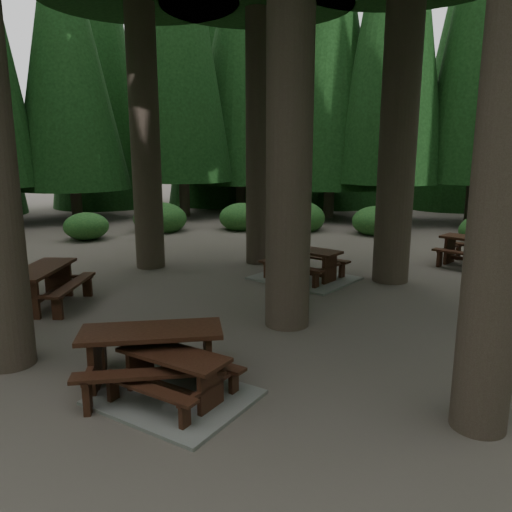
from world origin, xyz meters
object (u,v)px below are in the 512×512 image
(picnic_table_d, at_px, (477,248))
(picnic_table_c, at_px, (304,269))
(picnic_table_b, at_px, (42,281))
(picnic_table_e, at_px, (152,349))
(picnic_table_a, at_px, (174,385))

(picnic_table_d, bearing_deg, picnic_table_c, -121.20)
(picnic_table_b, distance_m, picnic_table_e, 4.77)
(picnic_table_a, distance_m, picnic_table_d, 10.59)
(picnic_table_c, bearing_deg, picnic_table_a, -70.95)
(picnic_table_e, bearing_deg, picnic_table_a, -55.53)
(picnic_table_a, height_order, picnic_table_d, picnic_table_d)
(picnic_table_a, relative_size, picnic_table_c, 0.79)
(picnic_table_d, distance_m, picnic_table_e, 10.57)
(picnic_table_a, bearing_deg, picnic_table_b, 162.82)
(picnic_table_c, bearing_deg, picnic_table_e, -75.18)
(picnic_table_c, distance_m, picnic_table_e, 6.51)
(picnic_table_b, bearing_deg, picnic_table_c, -66.23)
(picnic_table_a, relative_size, picnic_table_e, 0.92)
(picnic_table_b, xyz_separation_m, picnic_table_c, (4.72, 4.08, -0.29))
(picnic_table_a, bearing_deg, picnic_table_d, 78.17)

